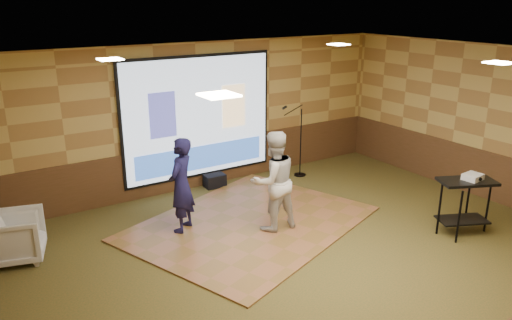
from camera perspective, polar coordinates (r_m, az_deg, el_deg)
ground at (r=8.04m, az=5.06°, el=-10.43°), size 9.00×9.00×0.00m
room_shell at (r=7.27m, az=5.52°, el=4.22°), size 9.04×7.04×3.02m
wainscot_back at (r=10.57m, az=-6.42°, el=-0.49°), size 9.00×0.04×0.95m
wainscot_right at (r=10.98m, az=24.03°, el=-1.30°), size 0.04×7.00×0.95m
projector_screen at (r=10.26m, az=-6.50°, el=4.74°), size 3.32×0.06×2.52m
downlight_nw at (r=7.70m, az=-16.33°, el=10.99°), size 0.32×0.32×0.02m
downlight_ne at (r=9.89m, az=9.41°, el=12.90°), size 0.32×0.32×0.02m
downlight_sw at (r=4.67m, az=-4.26°, el=7.41°), size 0.32×0.32×0.02m
downlight_se at (r=7.77m, az=26.04°, el=9.96°), size 0.32×0.32×0.02m
dance_floor at (r=8.91m, az=-0.65°, el=-7.23°), size 4.85×4.27×0.03m
player_left at (r=8.43m, az=-8.54°, el=-2.84°), size 0.71×0.68×1.63m
player_right at (r=8.38m, az=2.02°, el=-2.41°), size 0.88×0.70×1.73m
av_table at (r=9.05m, az=22.81°, el=-3.84°), size 0.91×0.48×0.96m
projector at (r=8.98m, az=23.53°, el=-1.78°), size 0.32×0.28×0.10m
mic_stand at (r=11.12m, az=4.86°, el=0.61°), size 0.65×0.26×1.65m
banquet_chair at (r=8.47m, az=-25.81°, el=-7.93°), size 1.00×0.99×0.75m
duffel_bag at (r=10.59m, az=-4.74°, el=-2.37°), size 0.44×0.31×0.27m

